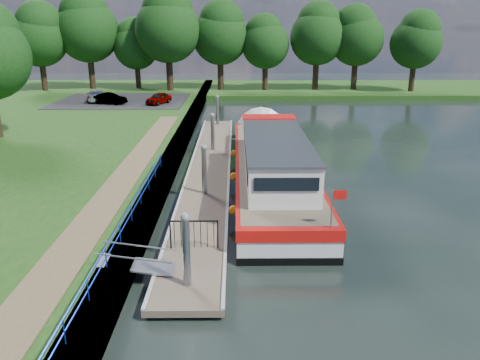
{
  "coord_description": "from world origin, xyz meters",
  "views": [
    {
      "loc": [
        1.6,
        -14.06,
        8.43
      ],
      "look_at": [
        1.8,
        7.56,
        1.4
      ],
      "focal_mm": 35.0,
      "sensor_mm": 36.0,
      "label": 1
    }
  ],
  "objects_px": {
    "barge": "(270,162)",
    "car_c": "(97,96)",
    "pontoon": "(210,171)",
    "car_a": "(159,98)",
    "car_b": "(110,99)"
  },
  "relations": [
    {
      "from": "car_a",
      "to": "car_b",
      "type": "distance_m",
      "value": 5.1
    },
    {
      "from": "barge",
      "to": "car_c",
      "type": "bearing_deg",
      "value": 124.09
    },
    {
      "from": "pontoon",
      "to": "barge",
      "type": "distance_m",
      "value": 3.87
    },
    {
      "from": "barge",
      "to": "car_b",
      "type": "xyz_separation_m",
      "value": [
        -15.21,
        23.43,
        0.32
      ]
    },
    {
      "from": "barge",
      "to": "car_a",
      "type": "distance_m",
      "value": 25.58
    },
    {
      "from": "barge",
      "to": "pontoon",
      "type": "bearing_deg",
      "value": 163.07
    },
    {
      "from": "pontoon",
      "to": "barge",
      "type": "xyz_separation_m",
      "value": [
        3.6,
        -1.09,
        0.9
      ]
    },
    {
      "from": "car_c",
      "to": "pontoon",
      "type": "bearing_deg",
      "value": 109.11
    },
    {
      "from": "pontoon",
      "to": "car_b",
      "type": "bearing_deg",
      "value": 117.48
    },
    {
      "from": "car_a",
      "to": "pontoon",
      "type": "bearing_deg",
      "value": -49.61
    },
    {
      "from": "pontoon",
      "to": "car_a",
      "type": "xyz_separation_m",
      "value": [
        -6.52,
        22.4,
        1.24
      ]
    },
    {
      "from": "car_b",
      "to": "car_c",
      "type": "xyz_separation_m",
      "value": [
        -1.92,
        1.88,
        0.05
      ]
    },
    {
      "from": "car_b",
      "to": "car_c",
      "type": "bearing_deg",
      "value": 61.61
    },
    {
      "from": "car_b",
      "to": "pontoon",
      "type": "bearing_deg",
      "value": -136.49
    },
    {
      "from": "car_a",
      "to": "car_c",
      "type": "distance_m",
      "value": 7.25
    }
  ]
}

